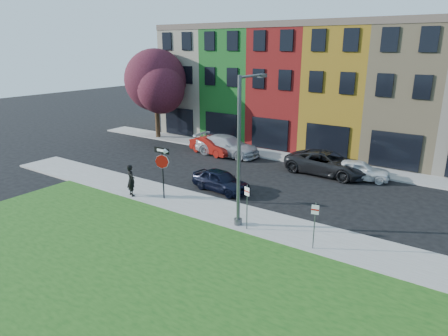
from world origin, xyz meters
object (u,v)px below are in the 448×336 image
Objects in this scene: sedan_near at (221,180)px; man at (131,180)px; stop_sign at (162,162)px; street_lamp at (241,152)px.

man is at bearing 143.59° from sedan_near.
stop_sign is 5.66m from street_lamp.
man is (-1.88, -0.72, -1.23)m from stop_sign.
street_lamp is at bearing -157.02° from man.
sedan_near is at bearing -113.53° from man.
street_lamp is at bearing -126.96° from sedan_near.
street_lamp is at bearing -4.57° from stop_sign.
man is at bearing -177.60° from street_lamp.
man is 0.47× the size of sedan_near.
stop_sign is at bearing -139.21° from man.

